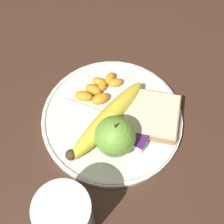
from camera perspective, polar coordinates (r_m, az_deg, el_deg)
ground_plane at (r=0.60m, az=0.00°, el=-1.49°), size 3.00×3.00×0.00m
plate at (r=0.59m, az=0.00°, el=-1.13°), size 0.27×0.27×0.01m
juice_glass at (r=0.49m, az=-8.39°, el=-18.37°), size 0.08×0.08×0.11m
apple at (r=0.53m, az=0.59°, el=-4.45°), size 0.07×0.07×0.08m
banana at (r=0.57m, az=-1.29°, el=-1.17°), size 0.07×0.20×0.04m
bread_slice at (r=0.58m, az=7.08°, el=-0.59°), size 0.13×0.12×0.02m
fork at (r=0.59m, az=-0.62°, el=-0.92°), size 0.16×0.03×0.00m
jam_packet at (r=0.56m, az=4.43°, el=-5.12°), size 0.04×0.03×0.02m
orange_segment_0 at (r=0.61m, az=-3.46°, el=4.19°), size 0.03×0.02×0.02m
orange_segment_1 at (r=0.63m, az=-0.40°, el=6.20°), size 0.02×0.03×0.02m
orange_segment_2 at (r=0.60m, az=-5.20°, el=2.94°), size 0.04×0.03×0.02m
orange_segment_3 at (r=0.60m, az=-2.17°, el=2.44°), size 0.04×0.04×0.02m
orange_segment_4 at (r=0.62m, az=-1.80°, el=4.97°), size 0.02×0.03×0.02m
orange_segment_5 at (r=0.62m, az=-2.48°, el=5.60°), size 0.03×0.02×0.01m
orange_segment_6 at (r=0.62m, az=0.59°, el=5.40°), size 0.03×0.03×0.02m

